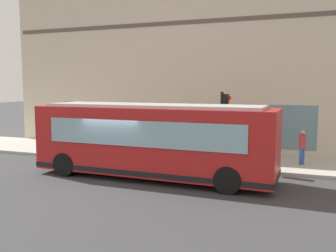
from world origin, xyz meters
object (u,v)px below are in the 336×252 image
(fire_hydrant, at_px, (239,152))
(pedestrian_near_hydrant, at_px, (302,145))
(city_bus_nearside, at_px, (153,141))
(pedestrian_near_building_entrance, at_px, (207,142))
(traffic_light_near_corner, at_px, (224,114))

(fire_hydrant, height_order, pedestrian_near_hydrant, pedestrian_near_hydrant)
(city_bus_nearside, xyz_separation_m, fire_hydrant, (4.46, -2.85, -1.04))
(pedestrian_near_building_entrance, bearing_deg, fire_hydrant, -42.59)
(traffic_light_near_corner, distance_m, pedestrian_near_hydrant, 3.97)
(city_bus_nearside, relative_size, fire_hydrant, 13.66)
(traffic_light_near_corner, xyz_separation_m, pedestrian_near_building_entrance, (0.47, 0.93, -1.38))
(city_bus_nearside, distance_m, pedestrian_near_building_entrance, 3.44)
(pedestrian_near_building_entrance, distance_m, pedestrian_near_hydrant, 4.43)
(fire_hydrant, distance_m, pedestrian_near_building_entrance, 2.03)
(fire_hydrant, bearing_deg, pedestrian_near_building_entrance, 137.41)
(city_bus_nearside, distance_m, pedestrian_near_hydrant, 7.15)
(city_bus_nearside, bearing_deg, pedestrian_near_building_entrance, -26.91)
(pedestrian_near_hydrant, bearing_deg, pedestrian_near_building_entrance, 103.59)
(city_bus_nearside, distance_m, fire_hydrant, 5.39)
(pedestrian_near_hydrant, bearing_deg, fire_hydrant, 82.83)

